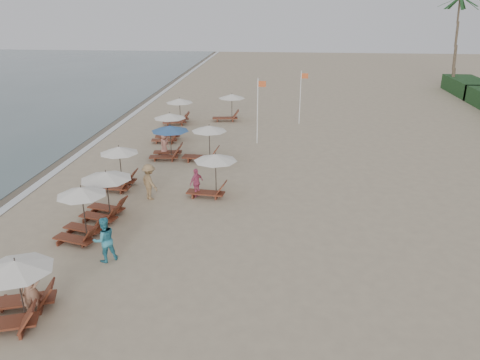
# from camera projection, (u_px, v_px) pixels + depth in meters

# --- Properties ---
(ground) EXTENTS (160.00, 160.00, 0.00)m
(ground) POSITION_uv_depth(u_px,v_px,m) (222.00, 259.00, 18.34)
(ground) COLOR tan
(ground) RESTS_ON ground
(wet_sand_band) EXTENTS (3.20, 140.00, 0.01)m
(wet_sand_band) POSITION_uv_depth(u_px,v_px,m) (42.00, 166.00, 28.73)
(wet_sand_band) COLOR #6B5E4C
(wet_sand_band) RESTS_ON ground
(foam_line) EXTENTS (0.50, 140.00, 0.02)m
(foam_line) POSITION_uv_depth(u_px,v_px,m) (62.00, 166.00, 28.61)
(foam_line) COLOR white
(foam_line) RESTS_ON ground
(lounger_station_0) EXTENTS (2.76, 2.62, 2.17)m
(lounger_station_0) POSITION_uv_depth(u_px,v_px,m) (12.00, 292.00, 14.52)
(lounger_station_0) COLOR brown
(lounger_station_0) RESTS_ON ground
(lounger_station_1) EXTENTS (2.38, 2.08, 2.37)m
(lounger_station_1) POSITION_uv_depth(u_px,v_px,m) (80.00, 213.00, 19.53)
(lounger_station_1) COLOR brown
(lounger_station_1) RESTS_ON ground
(lounger_station_2) EXTENTS (2.54, 2.35, 2.26)m
(lounger_station_2) POSITION_uv_depth(u_px,v_px,m) (104.00, 192.00, 21.51)
(lounger_station_2) COLOR brown
(lounger_station_2) RESTS_ON ground
(lounger_station_3) EXTENTS (2.46, 2.05, 2.35)m
(lounger_station_3) POSITION_uv_depth(u_px,v_px,m) (116.00, 169.00, 24.94)
(lounger_station_3) COLOR brown
(lounger_station_3) RESTS_ON ground
(lounger_station_4) EXTENTS (2.58, 2.40, 2.15)m
(lounger_station_4) POSITION_uv_depth(u_px,v_px,m) (168.00, 140.00, 29.78)
(lounger_station_4) COLOR brown
(lounger_station_4) RESTS_ON ground
(lounger_station_5) EXTENTS (2.51, 2.29, 2.06)m
(lounger_station_5) POSITION_uv_depth(u_px,v_px,m) (168.00, 126.00, 33.41)
(lounger_station_5) COLOR brown
(lounger_station_5) RESTS_ON ground
(lounger_station_6) EXTENTS (2.57, 2.31, 2.10)m
(lounger_station_6) POSITION_uv_depth(u_px,v_px,m) (177.00, 111.00, 38.29)
(lounger_station_6) COLOR brown
(lounger_station_6) RESTS_ON ground
(inland_station_0) EXTENTS (2.69, 2.24, 2.22)m
(inland_station_0) POSITION_uv_depth(u_px,v_px,m) (211.00, 171.00, 23.85)
(inland_station_0) COLOR brown
(inland_station_0) RESTS_ON ground
(inland_station_1) EXTENTS (2.88, 2.24, 2.22)m
(inland_station_1) POSITION_uv_depth(u_px,v_px,m) (204.00, 141.00, 29.28)
(inland_station_1) COLOR brown
(inland_station_1) RESTS_ON ground
(inland_station_2) EXTENTS (2.83, 2.24, 2.22)m
(inland_station_2) POSITION_uv_depth(u_px,v_px,m) (229.00, 105.00, 39.16)
(inland_station_2) COLOR brown
(inland_station_2) RESTS_ON ground
(beachgoer_near) EXTENTS (0.79, 0.70, 1.83)m
(beachgoer_near) POSITION_uv_depth(u_px,v_px,m) (30.00, 290.00, 14.83)
(beachgoer_near) COLOR #9D6E55
(beachgoer_near) RESTS_ON ground
(beachgoer_mid_a) EXTENTS (1.13, 1.10, 1.83)m
(beachgoer_mid_a) POSITION_uv_depth(u_px,v_px,m) (104.00, 240.00, 17.95)
(beachgoer_mid_a) COLOR teal
(beachgoer_mid_a) RESTS_ON ground
(beachgoer_mid_b) EXTENTS (1.36, 1.34, 1.88)m
(beachgoer_mid_b) POSITION_uv_depth(u_px,v_px,m) (149.00, 182.00, 23.61)
(beachgoer_mid_b) COLOR #97764D
(beachgoer_mid_b) RESTS_ON ground
(beachgoer_far_a) EXTENTS (0.81, 0.94, 1.51)m
(beachgoer_far_a) POSITION_uv_depth(u_px,v_px,m) (196.00, 182.00, 24.04)
(beachgoer_far_a) COLOR #CE527C
(beachgoer_far_a) RESTS_ON ground
(beachgoer_far_b) EXTENTS (0.72, 0.85, 1.49)m
(beachgoer_far_b) POSITION_uv_depth(u_px,v_px,m) (164.00, 144.00, 30.56)
(beachgoer_far_b) COLOR tan
(beachgoer_far_b) RESTS_ON ground
(flag_pole_near) EXTENTS (0.59, 0.08, 4.60)m
(flag_pole_near) POSITION_uv_depth(u_px,v_px,m) (258.00, 108.00, 32.44)
(flag_pole_near) COLOR silver
(flag_pole_near) RESTS_ON ground
(flag_pole_far) EXTENTS (0.60, 0.08, 4.31)m
(flag_pole_far) POSITION_uv_depth(u_px,v_px,m) (301.00, 95.00, 37.78)
(flag_pole_far) COLOR silver
(flag_pole_far) RESTS_ON ground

